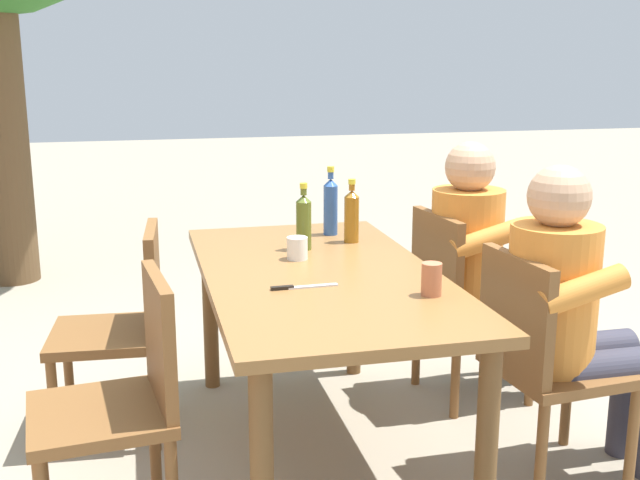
{
  "coord_description": "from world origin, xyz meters",
  "views": [
    {
      "loc": [
        -2.77,
        0.66,
        1.55
      ],
      "look_at": [
        0.0,
        0.0,
        0.87
      ],
      "focal_mm": 44.02,
      "sensor_mm": 36.0,
      "label": 1
    }
  ],
  "objects_px": {
    "dining_table": "(320,295)",
    "bottle_amber": "(352,215)",
    "chair_near_right": "(459,295)",
    "chair_far_left": "(125,394)",
    "chair_near_left": "(541,356)",
    "person_in_white_shirt": "(482,258)",
    "chair_far_right": "(125,320)",
    "bottle_olive": "(304,221)",
    "cup_terracotta": "(431,279)",
    "person_in_plaid_shirt": "(571,309)",
    "cup_white": "(297,248)",
    "table_knife": "(299,287)",
    "bottle_blue": "(331,205)"
  },
  "relations": [
    {
      "from": "bottle_blue",
      "to": "bottle_olive",
      "type": "relative_size",
      "value": 1.1
    },
    {
      "from": "person_in_plaid_shirt",
      "to": "cup_white",
      "type": "relative_size",
      "value": 13.11
    },
    {
      "from": "bottle_amber",
      "to": "cup_white",
      "type": "relative_size",
      "value": 3.08
    },
    {
      "from": "chair_far_left",
      "to": "person_in_white_shirt",
      "type": "distance_m",
      "value": 1.74
    },
    {
      "from": "dining_table",
      "to": "bottle_olive",
      "type": "relative_size",
      "value": 5.87
    },
    {
      "from": "chair_near_right",
      "to": "chair_far_right",
      "type": "bearing_deg",
      "value": 89.9
    },
    {
      "from": "chair_far_right",
      "to": "person_in_plaid_shirt",
      "type": "bearing_deg",
      "value": -115.17
    },
    {
      "from": "dining_table",
      "to": "person_in_white_shirt",
      "type": "height_order",
      "value": "person_in_white_shirt"
    },
    {
      "from": "dining_table",
      "to": "bottle_amber",
      "type": "distance_m",
      "value": 0.53
    },
    {
      "from": "chair_near_left",
      "to": "person_in_plaid_shirt",
      "type": "relative_size",
      "value": 0.74
    },
    {
      "from": "chair_far_left",
      "to": "person_in_white_shirt",
      "type": "xyz_separation_m",
      "value": [
        0.73,
        -1.57,
        0.17
      ]
    },
    {
      "from": "cup_terracotta",
      "to": "bottle_amber",
      "type": "bearing_deg",
      "value": 3.8
    },
    {
      "from": "chair_far_left",
      "to": "cup_terracotta",
      "type": "relative_size",
      "value": 7.71
    },
    {
      "from": "person_in_white_shirt",
      "to": "cup_terracotta",
      "type": "bearing_deg",
      "value": 144.28
    },
    {
      "from": "chair_near_right",
      "to": "bottle_amber",
      "type": "bearing_deg",
      "value": 83.04
    },
    {
      "from": "bottle_blue",
      "to": "cup_white",
      "type": "xyz_separation_m",
      "value": [
        -0.4,
        0.24,
        -0.09
      ]
    },
    {
      "from": "cup_terracotta",
      "to": "cup_white",
      "type": "relative_size",
      "value": 1.26
    },
    {
      "from": "person_in_plaid_shirt",
      "to": "cup_terracotta",
      "type": "relative_size",
      "value": 10.44
    },
    {
      "from": "dining_table",
      "to": "bottle_blue",
      "type": "bearing_deg",
      "value": -17.89
    },
    {
      "from": "dining_table",
      "to": "chair_far_right",
      "type": "relative_size",
      "value": 1.9
    },
    {
      "from": "person_in_white_shirt",
      "to": "table_knife",
      "type": "xyz_separation_m",
      "value": [
        -0.57,
        0.96,
        0.1
      ]
    },
    {
      "from": "chair_near_left",
      "to": "cup_terracotta",
      "type": "distance_m",
      "value": 0.54
    },
    {
      "from": "chair_near_right",
      "to": "table_knife",
      "type": "xyz_separation_m",
      "value": [
        -0.56,
        0.85,
        0.27
      ]
    },
    {
      "from": "chair_far_left",
      "to": "bottle_olive",
      "type": "distance_m",
      "value": 1.09
    },
    {
      "from": "chair_far_left",
      "to": "person_in_white_shirt",
      "type": "height_order",
      "value": "person_in_white_shirt"
    },
    {
      "from": "cup_terracotta",
      "to": "cup_white",
      "type": "distance_m",
      "value": 0.67
    },
    {
      "from": "chair_near_right",
      "to": "bottle_olive",
      "type": "distance_m",
      "value": 0.81
    },
    {
      "from": "person_in_white_shirt",
      "to": "chair_far_left",
      "type": "bearing_deg",
      "value": 115.06
    },
    {
      "from": "chair_near_right",
      "to": "chair_near_left",
      "type": "distance_m",
      "value": 0.74
    },
    {
      "from": "chair_far_right",
      "to": "cup_terracotta",
      "type": "distance_m",
      "value": 1.31
    },
    {
      "from": "chair_near_right",
      "to": "chair_far_left",
      "type": "relative_size",
      "value": 1.0
    },
    {
      "from": "chair_near_left",
      "to": "cup_white",
      "type": "bearing_deg",
      "value": 53.8
    },
    {
      "from": "bottle_olive",
      "to": "cup_terracotta",
      "type": "relative_size",
      "value": 2.49
    },
    {
      "from": "person_in_plaid_shirt",
      "to": "bottle_olive",
      "type": "height_order",
      "value": "person_in_plaid_shirt"
    },
    {
      "from": "dining_table",
      "to": "cup_white",
      "type": "xyz_separation_m",
      "value": [
        0.19,
        0.05,
        0.14
      ]
    },
    {
      "from": "cup_white",
      "to": "table_knife",
      "type": "xyz_separation_m",
      "value": [
        -0.39,
        0.07,
        -0.04
      ]
    },
    {
      "from": "chair_far_right",
      "to": "bottle_amber",
      "type": "distance_m",
      "value": 1.05
    },
    {
      "from": "bottle_blue",
      "to": "cup_white",
      "type": "height_order",
      "value": "bottle_blue"
    },
    {
      "from": "cup_white",
      "to": "table_knife",
      "type": "distance_m",
      "value": 0.4
    },
    {
      "from": "chair_near_left",
      "to": "dining_table",
      "type": "bearing_deg",
      "value": 62.55
    },
    {
      "from": "chair_near_left",
      "to": "cup_white",
      "type": "height_order",
      "value": "chair_near_left"
    },
    {
      "from": "chair_near_right",
      "to": "chair_far_right",
      "type": "xyz_separation_m",
      "value": [
        0.0,
        1.46,
        0.0
      ]
    },
    {
      "from": "chair_far_left",
      "to": "bottle_olive",
      "type": "relative_size",
      "value": 3.09
    },
    {
      "from": "cup_terracotta",
      "to": "person_in_white_shirt",
      "type": "bearing_deg",
      "value": -35.72
    },
    {
      "from": "chair_near_left",
      "to": "person_in_white_shirt",
      "type": "height_order",
      "value": "person_in_white_shirt"
    },
    {
      "from": "chair_near_left",
      "to": "chair_far_right",
      "type": "xyz_separation_m",
      "value": [
        0.74,
        1.46,
        0.0
      ]
    },
    {
      "from": "chair_near_left",
      "to": "bottle_amber",
      "type": "xyz_separation_m",
      "value": [
        0.8,
        0.49,
        0.38
      ]
    },
    {
      "from": "chair_far_left",
      "to": "person_in_white_shirt",
      "type": "relative_size",
      "value": 0.74
    },
    {
      "from": "person_in_white_shirt",
      "to": "bottle_amber",
      "type": "xyz_separation_m",
      "value": [
        0.05,
        0.6,
        0.21
      ]
    },
    {
      "from": "chair_near_left",
      "to": "table_knife",
      "type": "height_order",
      "value": "chair_near_left"
    }
  ]
}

